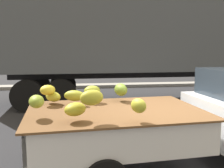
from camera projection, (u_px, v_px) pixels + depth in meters
name	position (u px, v px, depth m)	size (l,w,h in m)	color
ground	(168.00, 167.00, 4.58)	(220.00, 220.00, 0.00)	#28282B
curb_strip	(107.00, 85.00, 13.89)	(80.00, 0.80, 0.16)	gray
pickup_truck	(222.00, 115.00, 4.70)	(5.17, 2.22, 1.70)	white
semi_trailer	(153.00, 36.00, 10.00)	(12.05, 2.83, 3.95)	#4C5156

